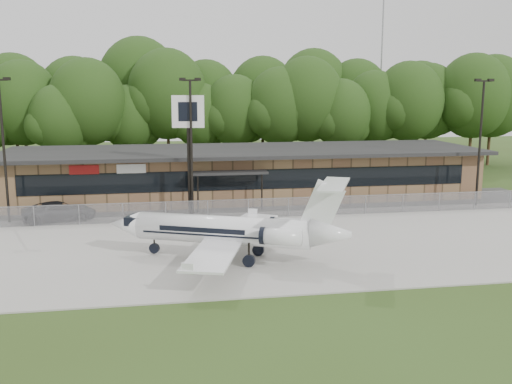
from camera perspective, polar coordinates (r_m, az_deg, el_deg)
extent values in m
plane|color=#314217|center=(28.06, 6.10, -9.46)|extent=(160.00, 160.00, 0.00)
cube|color=#9E9B93|center=(35.45, 2.60, -5.12)|extent=(64.00, 18.00, 0.08)
cube|color=#383835|center=(46.45, -0.39, -1.41)|extent=(50.00, 9.00, 0.06)
cube|color=olive|center=(50.48, -1.21, 1.80)|extent=(40.00, 10.00, 4.00)
cube|color=black|center=(45.53, -0.29, 1.25)|extent=(36.00, 0.08, 1.60)
cube|color=black|center=(49.71, -1.14, 4.17)|extent=(41.00, 11.50, 0.30)
cube|color=black|center=(44.58, -2.71, 1.96)|extent=(6.00, 1.60, 0.20)
cube|color=#A01413|center=(45.12, -16.82, 2.14)|extent=(2.20, 0.06, 0.70)
cube|color=silver|center=(44.81, -12.37, 2.29)|extent=(2.20, 0.06, 0.70)
cube|color=gray|center=(41.96, 0.59, -1.68)|extent=(46.00, 0.03, 1.50)
cube|color=gray|center=(41.81, 0.60, -0.67)|extent=(46.00, 0.04, 0.04)
cylinder|color=gray|center=(79.08, 12.42, 12.27)|extent=(0.20, 0.20, 25.00)
cylinder|color=black|center=(43.47, -23.88, 3.53)|extent=(0.18, 0.18, 10.00)
cube|color=black|center=(43.11, -23.66, 10.33)|extent=(0.45, 0.30, 0.22)
cylinder|color=black|center=(42.19, -6.48, 4.17)|extent=(0.18, 0.18, 10.00)
cube|color=black|center=(41.96, -6.62, 11.04)|extent=(1.20, 0.12, 0.12)
cube|color=black|center=(41.93, -7.38, 11.12)|extent=(0.45, 0.30, 0.22)
cube|color=black|center=(41.99, -5.86, 11.15)|extent=(0.45, 0.30, 0.22)
cylinder|color=black|center=(49.13, 21.47, 4.38)|extent=(0.18, 0.18, 10.00)
cube|color=black|center=(48.93, 21.86, 10.27)|extent=(1.20, 0.12, 0.12)
cube|color=black|center=(48.65, 21.31, 10.39)|extent=(0.45, 0.30, 0.22)
cube|color=black|center=(49.22, 22.43, 10.31)|extent=(0.45, 0.30, 0.22)
cylinder|color=white|center=(31.69, -3.34, -3.95)|extent=(9.64, 5.32, 1.57)
cone|color=white|center=(33.84, -12.94, -3.27)|extent=(2.42, 2.22, 1.57)
cone|color=white|center=(30.49, 7.52, -4.30)|extent=(2.60, 2.30, 1.57)
cube|color=white|center=(28.69, -4.28, -6.40)|extent=(4.31, 6.26, 0.12)
cube|color=white|center=(34.69, -0.99, -3.43)|extent=(4.31, 6.26, 0.12)
cylinder|color=white|center=(29.67, 2.53, -4.64)|extent=(2.33, 1.66, 0.88)
cylinder|color=white|center=(32.01, 3.38, -3.53)|extent=(2.33, 1.66, 0.88)
cube|color=white|center=(30.22, 6.66, -1.65)|extent=(2.27, 1.08, 2.95)
cube|color=white|center=(29.93, 7.82, 0.60)|extent=(2.96, 4.65, 0.10)
cube|color=black|center=(33.48, -11.90, -2.89)|extent=(1.37, 1.47, 0.49)
cube|color=black|center=(31.59, -0.22, -6.47)|extent=(1.65, 2.47, 0.69)
cylinder|color=black|center=(33.44, -10.12, -5.68)|extent=(0.77, 0.77, 0.22)
imported|color=#333436|center=(43.59, -19.08, -1.85)|extent=(5.57, 3.54, 1.43)
cylinder|color=black|center=(42.56, -6.71, 3.24)|extent=(0.30, 0.30, 8.56)
cube|color=silver|center=(42.28, -6.82, 7.99)|extent=(2.37, 0.65, 2.35)
cube|color=black|center=(42.14, -6.84, 7.98)|extent=(1.38, 0.27, 1.39)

